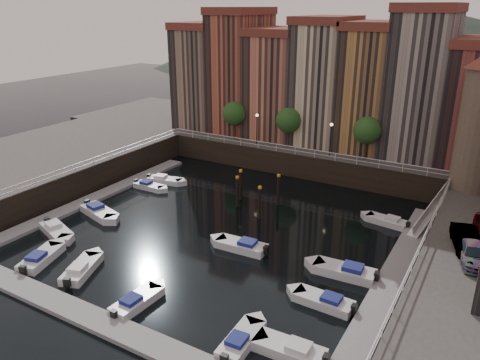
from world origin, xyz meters
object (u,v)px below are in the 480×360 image
Objects in this scene: gangway at (432,208)px; boat_left_1 at (56,231)px; car_b at (466,240)px; boat_left_3 at (149,186)px; car_c at (473,255)px; boat_left_2 at (99,212)px; mooring_pilings at (254,193)px.

gangway reaches higher than boat_left_1.
car_b reaches higher than boat_left_1.
gangway is at bearing 11.33° from boat_left_3.
car_b is (33.90, -3.35, 3.44)m from boat_left_3.
car_c is (4.35, -11.33, 1.74)m from gangway.
car_b is at bearing 23.85° from boat_left_2.
car_c is at bearing 20.59° from boat_left_2.
car_c reaches higher than boat_left_2.
boat_left_3 is at bearing -168.57° from gangway.
gangway is 1.71× the size of boat_left_1.
car_b is at bearing -5.76° from boat_left_3.
car_c is (21.40, -6.76, 2.00)m from mooring_pilings.
car_b is at bearing -68.89° from gangway.
gangway is at bearing 96.54° from car_c.
boat_left_3 is at bearing 108.70° from boat_left_2.
boat_left_2 reaches higher than boat_left_3.
gangway is 33.12m from boat_left_2.
gangway is at bearing 15.03° from mooring_pilings.
boat_left_3 is at bearing 156.98° from car_c.
gangway is 1.82× the size of car_b.
mooring_pilings is at bearing 6.54° from boat_left_3.
boat_left_3 is 0.91× the size of car_c.
gangway is 12.26m from car_c.
car_c is (0.69, -1.86, -0.10)m from car_b.
car_b is (33.41, 5.00, 3.36)m from boat_left_2.
boat_left_2 is at bearing 170.81° from car_c.
mooring_pilings is at bearing 148.04° from car_c.
mooring_pilings is at bearing 151.00° from car_b.
mooring_pilings reaches higher than boat_left_3.
car_b reaches higher than boat_left_2.
boat_left_2 is 34.40m from car_c.
boat_left_2 is (-29.75, -14.47, -1.52)m from gangway.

